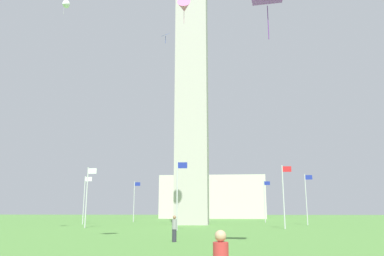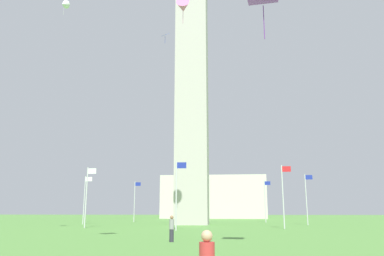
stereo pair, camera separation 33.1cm
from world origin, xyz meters
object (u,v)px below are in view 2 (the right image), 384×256
(flagpole_se, at_px, (135,199))
(kite_blue_diamond, at_px, (165,35))
(flagpole_nw, at_px, (283,193))
(kite_white_delta, at_px, (64,4))
(obelisk_monument, at_px, (192,82))
(flagpole_s, at_px, (85,197))
(flagpole_n, at_px, (307,197))
(kite_pink_delta, at_px, (183,7))
(flagpole_sw, at_px, (87,194))
(person_gray_shirt, at_px, (172,229))
(kite_purple_diamond, at_px, (263,1))
(flagpole_e, at_px, (201,200))
(distant_building, at_px, (214,198))
(flagpole_w, at_px, (177,192))
(flagpole_ne, at_px, (265,199))

(flagpole_se, distance_m, kite_blue_diamond, 31.29)
(flagpole_nw, relative_size, kite_white_delta, 3.01)
(obelisk_monument, xyz_separation_m, flagpole_s, (-16.25, 0.00, -17.78))
(flagpole_n, distance_m, kite_blue_diamond, 29.93)
(kite_pink_delta, bearing_deg, kite_white_delta, 153.38)
(flagpole_sw, bearing_deg, flagpole_n, 22.50)
(flagpole_s, bearing_deg, person_gray_shirt, -59.42)
(kite_purple_diamond, relative_size, kite_blue_diamond, 1.70)
(flagpole_e, distance_m, distant_building, 31.78)
(flagpole_se, bearing_deg, flagpole_s, -112.50)
(kite_purple_diamond, distance_m, kite_blue_diamond, 31.55)
(flagpole_w, xyz_separation_m, flagpole_nw, (11.54, 4.78, 0.00))
(flagpole_ne, bearing_deg, distant_building, 105.98)
(obelisk_monument, relative_size, flagpole_s, 6.10)
(flagpole_s, height_order, kite_purple_diamond, kite_purple_diamond)
(flagpole_w, height_order, kite_purple_diamond, kite_purple_diamond)
(kite_purple_diamond, bearing_deg, kite_white_delta, 131.69)
(kite_purple_diamond, height_order, kite_white_delta, kite_white_delta)
(flagpole_n, distance_m, kite_white_delta, 43.90)
(flagpole_ne, height_order, flagpole_sw, same)
(flagpole_se, relative_size, distant_building, 0.27)
(flagpole_sw, height_order, person_gray_shirt, flagpole_sw)
(flagpole_s, distance_m, flagpole_sw, 12.49)
(flagpole_se, bearing_deg, person_gray_shirt, -72.53)
(flagpole_e, bearing_deg, kite_pink_delta, -88.63)
(flagpole_nw, bearing_deg, flagpole_e, 112.50)
(flagpole_n, height_order, kite_white_delta, kite_white_delta)
(kite_purple_diamond, bearing_deg, distant_building, 94.30)
(kite_purple_diamond, bearing_deg, obelisk_monument, 101.45)
(flagpole_n, relative_size, kite_white_delta, 3.01)
(person_gray_shirt, relative_size, kite_pink_delta, 0.58)
(flagpole_se, height_order, person_gray_shirt, flagpole_se)
(flagpole_ne, bearing_deg, flagpole_e, 157.50)
(obelisk_monument, height_order, distant_building, obelisk_monument)
(flagpole_ne, bearing_deg, flagpole_nw, -90.00)
(kite_blue_diamond, bearing_deg, flagpole_se, 112.42)
(flagpole_se, xyz_separation_m, flagpole_s, (-4.78, -11.54, 0.00))
(flagpole_w, xyz_separation_m, kite_blue_diamond, (-2.65, 6.31, 20.88))
(flagpole_n, bearing_deg, flagpole_se, 157.50)
(obelisk_monument, xyz_separation_m, flagpole_ne, (11.61, 11.54, -17.78))
(obelisk_monument, distance_m, kite_pink_delta, 18.76)
(flagpole_s, bearing_deg, flagpole_w, -45.00)
(flagpole_sw, bearing_deg, kite_pink_delta, -29.78)
(flagpole_w, distance_m, person_gray_shirt, 14.57)
(kite_purple_diamond, relative_size, kite_white_delta, 1.04)
(flagpole_e, bearing_deg, flagpole_ne, -22.50)
(person_gray_shirt, bearing_deg, flagpole_s, -5.62)
(flagpole_ne, height_order, flagpole_w, same)
(flagpole_sw, bearing_deg, flagpole_w, -22.50)
(flagpole_n, distance_m, distant_building, 50.42)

